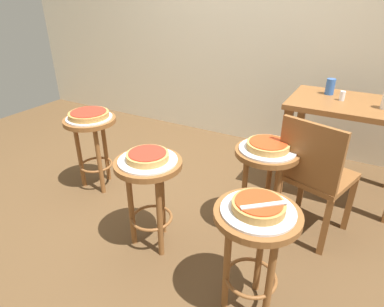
% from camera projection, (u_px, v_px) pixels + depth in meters
% --- Properties ---
extents(ground_plane, '(6.00, 6.00, 0.00)m').
position_uv_depth(ground_plane, '(163.00, 209.00, 2.54)').
color(ground_plane, brown).
extents(stool_foreground, '(0.41, 0.41, 0.62)m').
position_uv_depth(stool_foreground, '(255.00, 238.00, 1.56)').
color(stool_foreground, brown).
rests_on(stool_foreground, ground_plane).
extents(serving_plate_foreground, '(0.35, 0.35, 0.01)m').
position_uv_depth(serving_plate_foreground, '(258.00, 211.00, 1.49)').
color(serving_plate_foreground, silver).
rests_on(serving_plate_foreground, stool_foreground).
extents(pizza_foreground, '(0.25, 0.25, 0.05)m').
position_uv_depth(pizza_foreground, '(259.00, 206.00, 1.48)').
color(pizza_foreground, '#B78442').
rests_on(pizza_foreground, serving_plate_foreground).
extents(stool_middle, '(0.41, 0.41, 0.62)m').
position_uv_depth(stool_middle, '(149.00, 183.00, 2.00)').
color(stool_middle, brown).
rests_on(stool_middle, ground_plane).
extents(serving_plate_middle, '(0.35, 0.35, 0.01)m').
position_uv_depth(serving_plate_middle, '(148.00, 160.00, 1.93)').
color(serving_plate_middle, silver).
rests_on(serving_plate_middle, stool_middle).
extents(pizza_middle, '(0.25, 0.25, 0.05)m').
position_uv_depth(pizza_middle, '(148.00, 156.00, 1.92)').
color(pizza_middle, tan).
rests_on(pizza_middle, serving_plate_middle).
extents(stool_leftside, '(0.41, 0.41, 0.62)m').
position_uv_depth(stool_leftside, '(92.00, 136.00, 2.65)').
color(stool_leftside, brown).
rests_on(stool_leftside, ground_plane).
extents(serving_plate_leftside, '(0.36, 0.36, 0.01)m').
position_uv_depth(serving_plate_leftside, '(89.00, 118.00, 2.58)').
color(serving_plate_leftside, silver).
rests_on(serving_plate_leftside, stool_leftside).
extents(pizza_leftside, '(0.31, 0.31, 0.05)m').
position_uv_depth(pizza_leftside, '(89.00, 114.00, 2.56)').
color(pizza_leftside, '#B78442').
rests_on(pizza_leftside, serving_plate_leftside).
extents(stool_rear, '(0.41, 0.41, 0.62)m').
position_uv_depth(stool_rear, '(265.00, 171.00, 2.14)').
color(stool_rear, brown).
rests_on(stool_rear, ground_plane).
extents(serving_plate_rear, '(0.36, 0.36, 0.01)m').
position_uv_depth(serving_plate_rear, '(268.00, 149.00, 2.07)').
color(serving_plate_rear, silver).
rests_on(serving_plate_rear, stool_rear).
extents(pizza_rear, '(0.27, 0.27, 0.05)m').
position_uv_depth(pizza_rear, '(268.00, 145.00, 2.06)').
color(pizza_rear, tan).
rests_on(pizza_rear, serving_plate_rear).
extents(dining_table, '(0.91, 0.63, 0.78)m').
position_uv_depth(dining_table, '(349.00, 120.00, 2.51)').
color(dining_table, brown).
rests_on(dining_table, ground_plane).
extents(cup_far_edge, '(0.07, 0.07, 0.12)m').
position_uv_depth(cup_far_edge, '(330.00, 87.00, 2.60)').
color(cup_far_edge, '#3360B2').
rests_on(cup_far_edge, dining_table).
extents(condiment_shaker, '(0.04, 0.04, 0.07)m').
position_uv_depth(condiment_shaker, '(342.00, 96.00, 2.46)').
color(condiment_shaker, white).
rests_on(condiment_shaker, dining_table).
extents(wooden_chair, '(0.50, 0.50, 0.85)m').
position_uv_depth(wooden_chair, '(314.00, 175.00, 2.10)').
color(wooden_chair, brown).
rests_on(wooden_chair, ground_plane).
extents(pizza_server_knife, '(0.18, 0.16, 0.01)m').
position_uv_depth(pizza_server_knife, '(264.00, 205.00, 1.44)').
color(pizza_server_knife, silver).
rests_on(pizza_server_knife, pizza_foreground).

